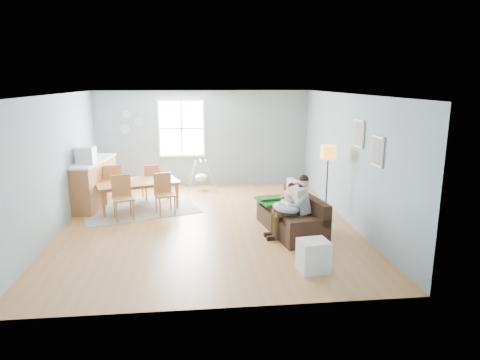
{
  "coord_description": "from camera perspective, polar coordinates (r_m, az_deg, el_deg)",
  "views": [
    {
      "loc": [
        -0.24,
        -8.67,
        2.96
      ],
      "look_at": [
        0.66,
        -0.29,
        1.0
      ],
      "focal_mm": 32.0,
      "sensor_mm": 36.0,
      "label": 1
    }
  ],
  "objects": [
    {
      "name": "pictures",
      "position": [
        8.34,
        16.64,
        4.89
      ],
      "size": [
        0.05,
        1.34,
        0.74
      ],
      "color": "white",
      "rests_on": "room"
    },
    {
      "name": "counter",
      "position": [
        10.9,
        -18.98,
        -0.32
      ],
      "size": [
        0.83,
        2.05,
        1.11
      ],
      "color": "#995F32",
      "rests_on": "room"
    },
    {
      "name": "storage_cube",
      "position": [
        6.98,
        9.7,
        -9.92
      ],
      "size": [
        0.51,
        0.46,
        0.51
      ],
      "color": "white",
      "rests_on": "room"
    },
    {
      "name": "beige_pillow",
      "position": [
        9.05,
        7.11,
        -1.44
      ],
      "size": [
        0.19,
        0.48,
        0.47
      ],
      "primitive_type": "cube",
      "rotation": [
        0.0,
        0.0,
        0.12
      ],
      "color": "#C7B098",
      "rests_on": "sofa"
    },
    {
      "name": "sofa",
      "position": [
        8.66,
        7.1,
        -5.11
      ],
      "size": [
        1.12,
        2.01,
        0.77
      ],
      "color": "black",
      "rests_on": "room"
    },
    {
      "name": "wall_plates",
      "position": [
        12.32,
        -14.42,
        7.43
      ],
      "size": [
        0.67,
        0.02,
        0.66
      ],
      "color": "#A0B4C1",
      "rests_on": "room"
    },
    {
      "name": "baby_swing",
      "position": [
        11.84,
        -5.22,
        0.42
      ],
      "size": [
        0.85,
        0.86,
        0.83
      ],
      "color": "silver",
      "rests_on": "room"
    },
    {
      "name": "nursing_pillow",
      "position": [
        8.22,
        6.2,
        -3.69
      ],
      "size": [
        0.64,
        0.63,
        0.21
      ],
      "primitive_type": "torus",
      "rotation": [
        0.0,
        0.14,
        0.3
      ],
      "color": "silver",
      "rests_on": "father"
    },
    {
      "name": "window",
      "position": [
        12.2,
        -7.81,
        6.82
      ],
      "size": [
        1.32,
        0.08,
        1.62
      ],
      "color": "white",
      "rests_on": "room"
    },
    {
      "name": "infant",
      "position": [
        8.23,
        6.12,
        -3.17
      ],
      "size": [
        0.2,
        0.34,
        0.12
      ],
      "color": "silver",
      "rests_on": "nursing_pillow"
    },
    {
      "name": "dining_table",
      "position": [
        10.4,
        -13.42,
        -1.94
      ],
      "size": [
        2.09,
        1.57,
        0.65
      ],
      "primitive_type": "imported",
      "rotation": [
        0.0,
        0.0,
        0.32
      ],
      "color": "#995F32",
      "rests_on": "rug"
    },
    {
      "name": "floor_lamp",
      "position": [
        9.32,
        11.66,
        2.84
      ],
      "size": [
        0.33,
        0.33,
        1.62
      ],
      "color": "black",
      "rests_on": "room"
    },
    {
      "name": "father",
      "position": [
        8.26,
        7.12,
        -3.23
      ],
      "size": [
        0.88,
        0.44,
        1.22
      ],
      "color": "#98989B",
      "rests_on": "sofa"
    },
    {
      "name": "chair_sw",
      "position": [
        9.66,
        -15.42,
        -1.84
      ],
      "size": [
        0.55,
        0.55,
        0.96
      ],
      "color": "brown",
      "rests_on": "rug"
    },
    {
      "name": "rug",
      "position": [
        10.48,
        -13.33,
        -3.63
      ],
      "size": [
        3.06,
        2.67,
        0.01
      ],
      "primitive_type": "cube",
      "rotation": [
        0.0,
        0.0,
        0.32
      ],
      "color": "gray",
      "rests_on": "room"
    },
    {
      "name": "room",
      "position": [
        8.69,
        -4.57,
        9.49
      ],
      "size": [
        8.4,
        9.4,
        3.9
      ],
      "color": "#A9733C"
    },
    {
      "name": "chair_nw",
      "position": [
        10.87,
        -16.6,
        -0.18
      ],
      "size": [
        0.52,
        0.52,
        0.99
      ],
      "color": "brown",
      "rests_on": "rug"
    },
    {
      "name": "monitor",
      "position": [
        10.41,
        -19.89,
        3.15
      ],
      "size": [
        0.42,
        0.4,
        0.38
      ],
      "color": "silver",
      "rests_on": "counter"
    },
    {
      "name": "toddler",
      "position": [
        8.68,
        6.28,
        -2.42
      ],
      "size": [
        0.51,
        0.3,
        0.77
      ],
      "color": "silver",
      "rests_on": "sofa"
    },
    {
      "name": "chair_ne",
      "position": [
        11.05,
        -11.76,
        0.05
      ],
      "size": [
        0.53,
        0.53,
        0.91
      ],
      "color": "brown",
      "rests_on": "rug"
    },
    {
      "name": "green_throw",
      "position": [
        9.12,
        5.17,
        -2.67
      ],
      "size": [
        1.01,
        0.9,
        0.04
      ],
      "primitive_type": "cube",
      "rotation": [
        0.0,
        0.0,
        0.23
      ],
      "color": "#155C18",
      "rests_on": "sofa"
    },
    {
      "name": "chair_se",
      "position": [
        9.84,
        -10.1,
        -1.44
      ],
      "size": [
        0.53,
        0.53,
        0.92
      ],
      "color": "brown",
      "rests_on": "rug"
    }
  ]
}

